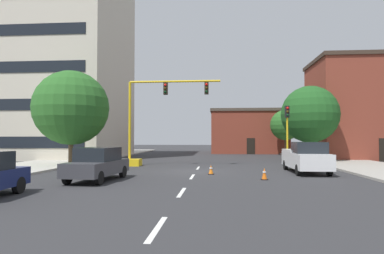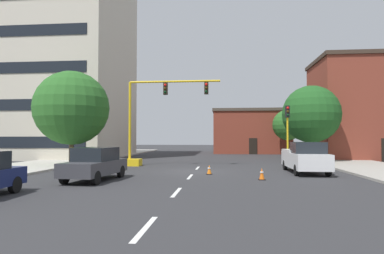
{
  "view_description": "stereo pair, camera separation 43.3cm",
  "coord_description": "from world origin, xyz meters",
  "px_view_note": "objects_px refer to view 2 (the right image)",
  "views": [
    {
      "loc": [
        1.54,
        -22.26,
        2.27
      ],
      "look_at": [
        -0.64,
        4.84,
        3.13
      ],
      "focal_mm": 31.14,
      "sensor_mm": 36.0,
      "label": 1
    },
    {
      "loc": [
        1.97,
        -22.22,
        2.27
      ],
      "look_at": [
        -0.64,
        4.84,
        3.13
      ],
      "focal_mm": 31.14,
      "sensor_mm": 36.0,
      "label": 2
    }
  ],
  "objects_px": {
    "tree_right_mid": "(311,114)",
    "traffic_cone_roadside_a": "(262,174)",
    "tree_left_near": "(72,108)",
    "traffic_cone_roadside_b": "(209,170)",
    "traffic_light_pole_right": "(287,122)",
    "sedan_dark_gray_mid_left": "(95,164)",
    "traffic_signal_gantry": "(142,139)",
    "tree_right_far": "(288,125)",
    "pickup_truck_white": "(305,158)"
  },
  "relations": [
    {
      "from": "tree_right_mid",
      "to": "traffic_cone_roadside_a",
      "type": "bearing_deg",
      "value": -114.2
    },
    {
      "from": "tree_left_near",
      "to": "tree_right_mid",
      "type": "bearing_deg",
      "value": 17.17
    },
    {
      "from": "tree_right_mid",
      "to": "traffic_cone_roadside_b",
      "type": "bearing_deg",
      "value": -129.21
    },
    {
      "from": "traffic_light_pole_right",
      "to": "sedan_dark_gray_mid_left",
      "type": "xyz_separation_m",
      "value": [
        -11.81,
        -9.79,
        -2.64
      ]
    },
    {
      "from": "sedan_dark_gray_mid_left",
      "to": "tree_right_mid",
      "type": "bearing_deg",
      "value": 44.18
    },
    {
      "from": "tree_left_near",
      "to": "sedan_dark_gray_mid_left",
      "type": "distance_m",
      "value": 10.41
    },
    {
      "from": "traffic_signal_gantry",
      "to": "tree_right_far",
      "type": "height_order",
      "value": "traffic_signal_gantry"
    },
    {
      "from": "sedan_dark_gray_mid_left",
      "to": "traffic_light_pole_right",
      "type": "bearing_deg",
      "value": 39.67
    },
    {
      "from": "tree_left_near",
      "to": "traffic_cone_roadside_a",
      "type": "bearing_deg",
      "value": -26.96
    },
    {
      "from": "tree_left_near",
      "to": "traffic_signal_gantry",
      "type": "bearing_deg",
      "value": 9.5
    },
    {
      "from": "traffic_cone_roadside_b",
      "to": "tree_right_far",
      "type": "bearing_deg",
      "value": 68.44
    },
    {
      "from": "tree_right_mid",
      "to": "tree_left_near",
      "type": "height_order",
      "value": "tree_left_near"
    },
    {
      "from": "tree_right_mid",
      "to": "pickup_truck_white",
      "type": "height_order",
      "value": "tree_right_mid"
    },
    {
      "from": "traffic_signal_gantry",
      "to": "traffic_cone_roadside_b",
      "type": "height_order",
      "value": "traffic_signal_gantry"
    },
    {
      "from": "tree_left_near",
      "to": "traffic_light_pole_right",
      "type": "bearing_deg",
      "value": 5.35
    },
    {
      "from": "sedan_dark_gray_mid_left",
      "to": "traffic_cone_roadside_b",
      "type": "distance_m",
      "value": 6.86
    },
    {
      "from": "tree_left_near",
      "to": "pickup_truck_white",
      "type": "height_order",
      "value": "tree_left_near"
    },
    {
      "from": "tree_right_mid",
      "to": "sedan_dark_gray_mid_left",
      "type": "relative_size",
      "value": 1.52
    },
    {
      "from": "tree_right_far",
      "to": "sedan_dark_gray_mid_left",
      "type": "relative_size",
      "value": 1.26
    },
    {
      "from": "traffic_signal_gantry",
      "to": "tree_right_mid",
      "type": "bearing_deg",
      "value": 19.91
    },
    {
      "from": "traffic_light_pole_right",
      "to": "sedan_dark_gray_mid_left",
      "type": "distance_m",
      "value": 15.57
    },
    {
      "from": "traffic_light_pole_right",
      "to": "pickup_truck_white",
      "type": "height_order",
      "value": "traffic_light_pole_right"
    },
    {
      "from": "pickup_truck_white",
      "to": "traffic_cone_roadside_b",
      "type": "xyz_separation_m",
      "value": [
        -6.07,
        -1.41,
        -0.68
      ]
    },
    {
      "from": "pickup_truck_white",
      "to": "traffic_cone_roadside_a",
      "type": "bearing_deg",
      "value": -129.51
    },
    {
      "from": "sedan_dark_gray_mid_left",
      "to": "traffic_cone_roadside_a",
      "type": "height_order",
      "value": "sedan_dark_gray_mid_left"
    },
    {
      "from": "traffic_signal_gantry",
      "to": "traffic_light_pole_right",
      "type": "distance_m",
      "value": 11.67
    },
    {
      "from": "traffic_light_pole_right",
      "to": "traffic_cone_roadside_b",
      "type": "xyz_separation_m",
      "value": [
        -5.92,
        -6.34,
        -3.24
      ]
    },
    {
      "from": "traffic_cone_roadside_a",
      "to": "sedan_dark_gray_mid_left",
      "type": "bearing_deg",
      "value": -173.18
    },
    {
      "from": "traffic_light_pole_right",
      "to": "traffic_signal_gantry",
      "type": "bearing_deg",
      "value": -176.62
    },
    {
      "from": "tree_left_near",
      "to": "sedan_dark_gray_mid_left",
      "type": "xyz_separation_m",
      "value": [
        5.23,
        -8.2,
        -3.72
      ]
    },
    {
      "from": "traffic_light_pole_right",
      "to": "traffic_cone_roadside_a",
      "type": "bearing_deg",
      "value": -108.91
    },
    {
      "from": "tree_right_far",
      "to": "tree_right_mid",
      "type": "distance_m",
      "value": 11.96
    },
    {
      "from": "tree_right_far",
      "to": "traffic_cone_roadside_a",
      "type": "height_order",
      "value": "tree_right_far"
    },
    {
      "from": "traffic_cone_roadside_b",
      "to": "tree_right_mid",
      "type": "bearing_deg",
      "value": 50.79
    },
    {
      "from": "traffic_cone_roadside_a",
      "to": "traffic_cone_roadside_b",
      "type": "distance_m",
      "value": 3.78
    },
    {
      "from": "pickup_truck_white",
      "to": "traffic_cone_roadside_b",
      "type": "height_order",
      "value": "pickup_truck_white"
    },
    {
      "from": "pickup_truck_white",
      "to": "traffic_cone_roadside_a",
      "type": "xyz_separation_m",
      "value": [
        -3.15,
        -3.82,
        -0.66
      ]
    },
    {
      "from": "traffic_signal_gantry",
      "to": "tree_right_mid",
      "type": "xyz_separation_m",
      "value": [
        14.57,
        5.28,
        2.23
      ]
    },
    {
      "from": "traffic_signal_gantry",
      "to": "sedan_dark_gray_mid_left",
      "type": "distance_m",
      "value": 9.21
    },
    {
      "from": "traffic_cone_roadside_a",
      "to": "traffic_cone_roadside_b",
      "type": "relative_size",
      "value": 1.09
    },
    {
      "from": "traffic_cone_roadside_a",
      "to": "traffic_light_pole_right",
      "type": "bearing_deg",
      "value": 71.09
    },
    {
      "from": "tree_right_far",
      "to": "traffic_cone_roadside_b",
      "type": "height_order",
      "value": "tree_right_far"
    },
    {
      "from": "pickup_truck_white",
      "to": "traffic_cone_roadside_b",
      "type": "relative_size",
      "value": 9.05
    },
    {
      "from": "traffic_light_pole_right",
      "to": "tree_right_far",
      "type": "distance_m",
      "value": 16.83
    },
    {
      "from": "tree_right_mid",
      "to": "tree_right_far",
      "type": "bearing_deg",
      "value": 89.41
    },
    {
      "from": "traffic_cone_roadside_a",
      "to": "traffic_signal_gantry",
      "type": "bearing_deg",
      "value": 136.8
    },
    {
      "from": "tree_right_far",
      "to": "traffic_cone_roadside_b",
      "type": "relative_size",
      "value": 9.75
    },
    {
      "from": "traffic_light_pole_right",
      "to": "tree_left_near",
      "type": "xyz_separation_m",
      "value": [
        -17.03,
        -1.6,
        1.08
      ]
    },
    {
      "from": "traffic_light_pole_right",
      "to": "traffic_cone_roadside_a",
      "type": "height_order",
      "value": "traffic_light_pole_right"
    },
    {
      "from": "traffic_signal_gantry",
      "to": "tree_left_near",
      "type": "height_order",
      "value": "tree_left_near"
    }
  ]
}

